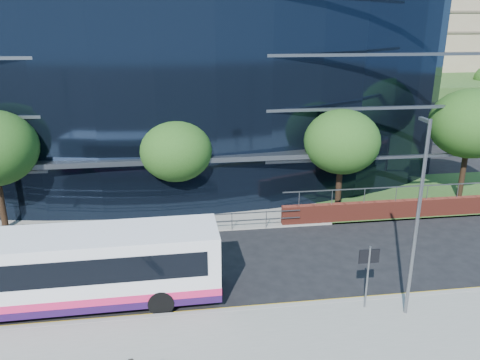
{
  "coord_description": "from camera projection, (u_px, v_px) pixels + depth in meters",
  "views": [
    {
      "loc": [
        -2.99,
        -17.48,
        11.39
      ],
      "look_at": [
        0.61,
        8.0,
        2.72
      ],
      "focal_mm": 35.0,
      "sensor_mm": 36.0,
      "label": 1
    }
  ],
  "objects": [
    {
      "name": "tree_far_b",
      "position": [
        176.0,
        151.0,
        27.61
      ],
      "size": [
        4.29,
        4.29,
        6.05
      ],
      "color": "black",
      "rests_on": "ground"
    },
    {
      "name": "street_sign",
      "position": [
        369.0,
        264.0,
        18.85
      ],
      "size": [
        0.85,
        0.09,
        2.8
      ],
      "color": "slate",
      "rests_on": "pavement_near"
    },
    {
      "name": "tree_dist_e",
      "position": [
        386.0,
        79.0,
        59.7
      ],
      "size": [
        4.62,
        4.62,
        6.51
      ],
      "color": "black",
      "rests_on": "ground"
    },
    {
      "name": "city_bus",
      "position": [
        78.0,
        268.0,
        19.4
      ],
      "size": [
        12.04,
        2.93,
        3.25
      ],
      "rotation": [
        0.0,
        0.0,
        0.01
      ],
      "color": "white",
      "rests_on": "ground"
    },
    {
      "name": "ground",
      "position": [
        252.0,
        297.0,
        20.43
      ],
      "size": [
        200.0,
        200.0,
        0.0
      ],
      "primitive_type": "plane",
      "color": "black",
      "rests_on": "ground"
    },
    {
      "name": "glass_office",
      "position": [
        160.0,
        68.0,
        36.92
      ],
      "size": [
        44.0,
        23.1,
        16.0
      ],
      "color": "black",
      "rests_on": "ground"
    },
    {
      "name": "yellow_line_inner",
      "position": [
        254.0,
        306.0,
        19.82
      ],
      "size": [
        80.0,
        0.08,
        0.01
      ],
      "primitive_type": "cube",
      "color": "gold",
      "rests_on": "ground"
    },
    {
      "name": "kerb",
      "position": [
        256.0,
        309.0,
        19.47
      ],
      "size": [
        80.0,
        0.25,
        0.16
      ],
      "primitive_type": "cube",
      "color": "gray",
      "rests_on": "ground"
    },
    {
      "name": "streetlight_east",
      "position": [
        418.0,
        215.0,
        17.77
      ],
      "size": [
        0.15,
        0.77,
        8.0
      ],
      "color": "slate",
      "rests_on": "pavement_near"
    },
    {
      "name": "tree_far_d",
      "position": [
        471.0,
        124.0,
        30.28
      ],
      "size": [
        5.28,
        5.28,
        7.44
      ],
      "color": "black",
      "rests_on": "ground"
    },
    {
      "name": "yellow_line_outer",
      "position": [
        255.0,
        308.0,
        19.68
      ],
      "size": [
        80.0,
        0.08,
        0.01
      ],
      "primitive_type": "cube",
      "color": "gold",
      "rests_on": "ground"
    },
    {
      "name": "far_forecourt",
      "position": [
        132.0,
        209.0,
        29.95
      ],
      "size": [
        50.0,
        8.0,
        0.1
      ],
      "primitive_type": "cube",
      "color": "gray",
      "rests_on": "ground"
    },
    {
      "name": "tree_far_c",
      "position": [
        342.0,
        142.0,
        28.36
      ],
      "size": [
        4.62,
        4.62,
        6.51
      ],
      "color": "black",
      "rests_on": "ground"
    },
    {
      "name": "apartment_block",
      "position": [
        391.0,
        25.0,
        74.82
      ],
      "size": [
        60.0,
        42.0,
        30.0
      ],
      "color": "#2D511E",
      "rests_on": "ground"
    },
    {
      "name": "guard_railings",
      "position": [
        88.0,
        225.0,
        25.68
      ],
      "size": [
        24.0,
        0.05,
        1.1
      ],
      "color": "slate",
      "rests_on": "ground"
    }
  ]
}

